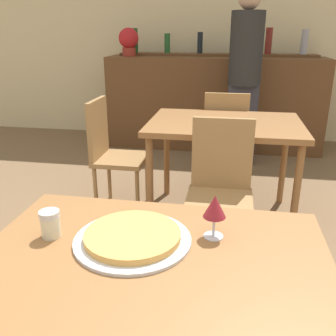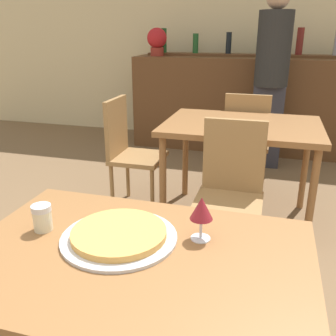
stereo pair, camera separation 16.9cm
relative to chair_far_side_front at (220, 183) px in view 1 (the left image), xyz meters
name	(u,v)px [view 1 (the left image)]	position (x,y,z in m)	size (l,w,h in m)	color
wall_back	(219,31)	(-0.18, 3.01, 0.88)	(8.00, 0.05, 2.80)	beige
dining_table_near	(152,276)	(-0.18, -1.15, 0.13)	(1.15, 0.79, 0.72)	brown
dining_table_far	(225,133)	(0.00, 0.58, 0.17)	(1.12, 0.82, 0.78)	brown
bar_counter	(214,103)	(-0.18, 2.51, 0.04)	(2.60, 0.56, 1.11)	brown
bar_back_shelf	(220,50)	(-0.14, 2.65, 0.66)	(2.39, 0.24, 0.33)	brown
chair_far_side_front	(220,183)	(0.00, 0.00, 0.00)	(0.40, 0.40, 0.91)	olive
chair_far_side_back	(225,135)	(0.00, 1.15, 0.00)	(0.40, 0.40, 0.91)	olive
chair_far_side_left	(111,149)	(-0.89, 0.58, 0.00)	(0.40, 0.40, 0.91)	olive
pizza_tray	(133,237)	(-0.27, -1.07, 0.22)	(0.41, 0.41, 0.04)	silver
cheese_shaker	(50,224)	(-0.56, -1.09, 0.26)	(0.07, 0.07, 0.10)	beige
person_standing	(245,72)	(0.15, 1.93, 0.47)	(0.34, 0.34, 1.82)	#2D2D38
wine_glass	(215,208)	(0.00, -0.99, 0.32)	(0.08, 0.08, 0.16)	silver
potted_plant	(129,40)	(-1.23, 2.46, 0.77)	(0.24, 0.24, 0.33)	maroon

